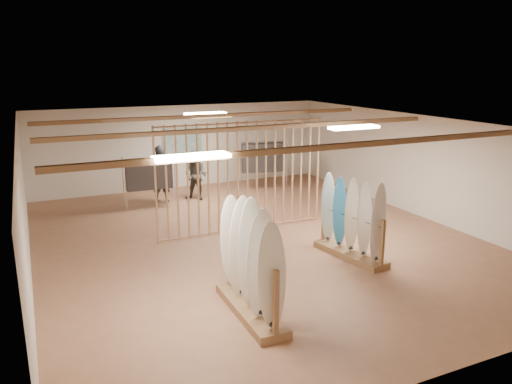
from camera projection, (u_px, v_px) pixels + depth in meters
name	position (u px, v px, depth m)	size (l,w,h in m)	color
floor	(256.00, 240.00, 12.10)	(12.00, 12.00, 0.00)	#9B684B
ceiling	(256.00, 124.00, 11.40)	(12.00, 12.00, 0.00)	#989590
wall_back	(182.00, 147.00, 17.02)	(12.00, 12.00, 0.00)	silver
wall_front	(450.00, 281.00, 6.48)	(12.00, 12.00, 0.00)	silver
wall_left	(24.00, 209.00, 9.71)	(12.00, 12.00, 0.00)	silver
wall_right	(420.00, 166.00, 13.79)	(12.00, 12.00, 0.00)	silver
ceiling_slats	(256.00, 128.00, 11.42)	(9.50, 6.12, 0.10)	olive
light_panels	(256.00, 127.00, 11.42)	(1.20, 0.35, 0.06)	white
bamboo_partition	(243.00, 177.00, 12.46)	(4.45, 0.05, 2.78)	tan
poster	(182.00, 141.00, 16.96)	(1.40, 0.03, 0.90)	teal
rack_left	(250.00, 277.00, 8.37)	(0.60, 2.09, 1.98)	olive
rack_right	(351.00, 230.00, 10.89)	(0.78, 1.96, 1.82)	olive
clothing_rack_a	(149.00, 174.00, 14.61)	(1.44, 0.41, 1.54)	silver
clothing_rack_b	(262.00, 157.00, 16.75)	(1.54, 0.68, 1.68)	silver
shopper_a	(160.00, 170.00, 15.19)	(0.73, 0.50, 2.01)	#222329
shopper_b	(196.00, 172.00, 15.46)	(0.85, 0.66, 1.76)	#36312A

